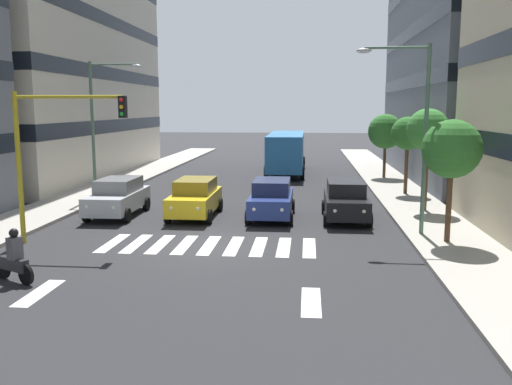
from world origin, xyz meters
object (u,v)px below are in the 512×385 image
street_lamp_left (415,120)px  street_lamp_right (100,115)px  traffic_light_gantry (49,143)px  car_1 (271,199)px  street_tree_3 (385,132)px  car_3 (118,197)px  street_tree_0 (452,150)px  motorcycle_with_rider (14,260)px  car_0 (346,200)px  bus_behind_traffic (287,149)px  car_2 (195,198)px  street_tree_2 (408,134)px  street_tree_1 (428,130)px

street_lamp_left → street_lamp_right: 16.53m
street_lamp_right → traffic_light_gantry: bearing=100.3°
car_1 → street_tree_3: size_ratio=1.02×
car_3 → street_tree_0: street_tree_0 is taller
street_tree_0 → street_tree_3: bearing=-90.7°
street_tree_0 → motorcycle_with_rider: bearing=22.3°
car_0 → street_tree_3: (-3.58, -14.13, 2.42)m
street_lamp_right → motorcycle_with_rider: bearing=100.8°
traffic_light_gantry → street_lamp_right: bearing=-79.7°
car_0 → car_1: (3.30, -0.05, 0.00)m
motorcycle_with_rider → street_tree_3: (-13.55, -23.91, 2.66)m
bus_behind_traffic → car_2: bearing=78.5°
street_tree_0 → street_tree_2: (-0.45, -11.25, 0.02)m
car_3 → street_tree_1: bearing=-171.9°
street_tree_3 → street_tree_0: bearing=89.3°
car_2 → car_3: size_ratio=1.00×
traffic_light_gantry → street_tree_2: bearing=-140.1°
street_lamp_right → street_tree_3: 19.10m
bus_behind_traffic → street_tree_2: 12.54m
bus_behind_traffic → street_lamp_left: 21.16m
car_2 → street_lamp_right: (5.86, -4.10, 3.63)m
street_tree_2 → street_tree_3: size_ratio=0.98×
car_0 → street_tree_0: 6.04m
street_tree_0 → street_tree_1: street_tree_1 is taller
car_2 → street_tree_2: 12.89m
street_lamp_right → car_1: bearing=156.5°
car_1 → traffic_light_gantry: size_ratio=0.81×
car_2 → street_tree_3: 17.68m
car_1 → street_lamp_left: size_ratio=0.63×
car_0 → street_tree_1: (-3.81, -1.91, 2.99)m
street_tree_3 → street_lamp_right: bearing=31.7°
motorcycle_with_rider → street_tree_1: bearing=-139.7°
street_lamp_left → street_tree_1: street_lamp_left is taller
motorcycle_with_rider → street_tree_0: (-13.31, -5.46, 2.82)m
bus_behind_traffic → street_lamp_left: street_lamp_left is taller
motorcycle_with_rider → street_lamp_left: bearing=-151.3°
car_0 → street_lamp_right: 13.77m
motorcycle_with_rider → car_3: bearing=-87.8°
car_3 → street_lamp_left: (-12.58, 3.02, 3.59)m
bus_behind_traffic → street_tree_1: street_tree_1 is taller
street_lamp_right → street_tree_1: size_ratio=1.51×
motorcycle_with_rider → traffic_light_gantry: bearing=-78.0°
car_3 → bus_behind_traffic: bus_behind_traffic is taller
street_tree_1 → street_lamp_right: bearing=-7.6°
street_lamp_left → car_0: bearing=-54.2°
car_2 → street_lamp_left: size_ratio=0.63×
car_1 → car_3: bearing=1.1°
traffic_light_gantry → car_3: bearing=-96.1°
traffic_light_gantry → street_lamp_right: size_ratio=0.77×
street_tree_2 → street_lamp_left: bearing=81.2°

